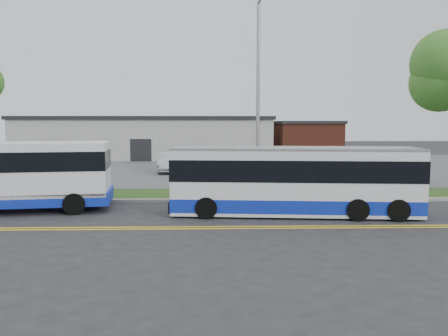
{
  "coord_description": "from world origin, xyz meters",
  "views": [
    {
      "loc": [
        0.71,
        -19.11,
        3.68
      ],
      "look_at": [
        1.26,
        1.08,
        1.6
      ],
      "focal_mm": 35.0,
      "sensor_mm": 36.0,
      "label": 1
    }
  ],
  "objects_px": {
    "shuttle_bus": "(33,174)",
    "transit_bus": "(294,181)",
    "pedestrian": "(99,176)",
    "parked_car_a": "(170,162)",
    "streetlight_near": "(258,92)"
  },
  "relations": [
    {
      "from": "pedestrian",
      "to": "shuttle_bus",
      "type": "bearing_deg",
      "value": 57.17
    },
    {
      "from": "parked_car_a",
      "to": "pedestrian",
      "type": "bearing_deg",
      "value": -109.56
    },
    {
      "from": "streetlight_near",
      "to": "transit_bus",
      "type": "distance_m",
      "value": 6.03
    },
    {
      "from": "streetlight_near",
      "to": "pedestrian",
      "type": "relative_size",
      "value": 5.94
    },
    {
      "from": "pedestrian",
      "to": "parked_car_a",
      "type": "relative_size",
      "value": 0.36
    },
    {
      "from": "streetlight_near",
      "to": "parked_car_a",
      "type": "bearing_deg",
      "value": 117.74
    },
    {
      "from": "transit_bus",
      "to": "pedestrian",
      "type": "height_order",
      "value": "transit_bus"
    },
    {
      "from": "transit_bus",
      "to": "shuttle_bus",
      "type": "bearing_deg",
      "value": 179.67
    },
    {
      "from": "transit_bus",
      "to": "parked_car_a",
      "type": "bearing_deg",
      "value": 118.63
    },
    {
      "from": "shuttle_bus",
      "to": "pedestrian",
      "type": "distance_m",
      "value": 5.02
    },
    {
      "from": "transit_bus",
      "to": "parked_car_a",
      "type": "distance_m",
      "value": 16.11
    },
    {
      "from": "shuttle_bus",
      "to": "transit_bus",
      "type": "xyz_separation_m",
      "value": [
        10.78,
        -1.06,
        -0.17
      ]
    },
    {
      "from": "transit_bus",
      "to": "parked_car_a",
      "type": "xyz_separation_m",
      "value": [
        -6.39,
        14.78,
        -0.53
      ]
    },
    {
      "from": "shuttle_bus",
      "to": "transit_bus",
      "type": "height_order",
      "value": "shuttle_bus"
    },
    {
      "from": "streetlight_near",
      "to": "transit_bus",
      "type": "xyz_separation_m",
      "value": [
        0.99,
        -4.53,
        -3.86
      ]
    }
  ]
}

